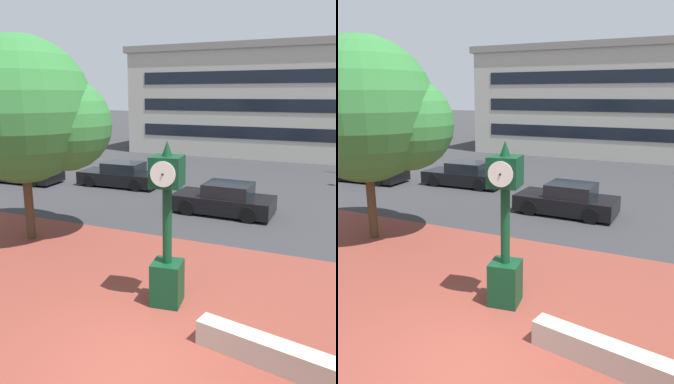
% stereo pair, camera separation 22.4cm
% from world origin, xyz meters
% --- Properties ---
extents(ground_plane, '(200.00, 200.00, 0.00)m').
position_xyz_m(ground_plane, '(0.00, 0.00, 0.00)').
color(ground_plane, '#2D2D30').
extents(plaza_brick_paving, '(44.00, 10.37, 0.01)m').
position_xyz_m(plaza_brick_paving, '(0.00, 1.19, 0.00)').
color(plaza_brick_paving, brown).
rests_on(plaza_brick_paving, ground).
extents(planter_wall, '(3.22, 0.99, 0.50)m').
position_xyz_m(planter_wall, '(2.43, 0.98, 0.25)').
color(planter_wall, '#ADA393').
rests_on(planter_wall, ground).
extents(street_clock, '(0.76, 0.80, 3.80)m').
position_xyz_m(street_clock, '(-0.33, 2.32, 1.65)').
color(street_clock, '#0C381E').
rests_on(street_clock, ground).
extents(plaza_tree, '(4.95, 4.61, 6.57)m').
position_xyz_m(plaza_tree, '(-6.05, 4.60, 4.16)').
color(plaza_tree, '#42301E').
rests_on(plaza_tree, ground).
extents(car_street_mid, '(4.05, 1.97, 1.28)m').
position_xyz_m(car_street_mid, '(-1.11, 9.88, 0.57)').
color(car_street_mid, black).
rests_on(car_street_mid, ground).
extents(car_street_far, '(4.57, 1.96, 1.28)m').
position_xyz_m(car_street_far, '(-13.02, 11.25, 0.57)').
color(car_street_far, black).
rests_on(car_street_far, ground).
extents(car_street_distant, '(4.38, 1.96, 1.28)m').
position_xyz_m(car_street_distant, '(-7.53, 12.60, 0.57)').
color(car_street_distant, black).
rests_on(car_street_distant, ground).
extents(civic_building, '(31.20, 15.20, 8.42)m').
position_xyz_m(civic_building, '(1.94, 31.46, 4.22)').
color(civic_building, '#B2ADA3').
rests_on(civic_building, ground).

